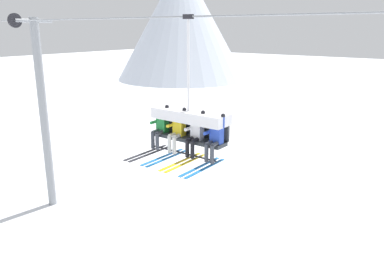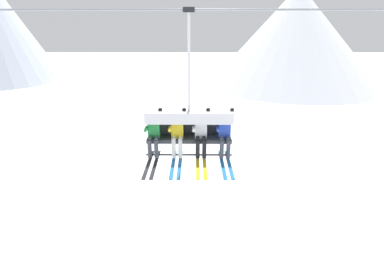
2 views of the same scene
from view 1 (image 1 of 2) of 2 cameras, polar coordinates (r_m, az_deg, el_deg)
mountain_peak_west at (r=60.00m, az=-1.59°, el=15.96°), size 20.20×20.20×17.76m
lift_tower_near at (r=17.44m, az=-21.77°, el=2.38°), size 0.36×1.88×8.44m
lift_cable at (r=9.72m, az=2.34°, el=16.66°), size 20.28×0.05×0.05m
chairlift_chair at (r=10.42m, az=-0.29°, el=1.26°), size 2.32×0.74×3.71m
skier_green at (r=10.92m, az=-4.92°, el=0.22°), size 0.48×1.70×1.34m
skier_yellow at (r=10.53m, az=-2.35°, el=-0.31°), size 0.48×1.70×1.34m
skier_white at (r=10.15m, az=0.43°, el=-0.88°), size 0.48×1.70×1.34m
skier_blue at (r=9.80m, az=3.40°, el=-1.48°), size 0.48×1.70×1.34m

